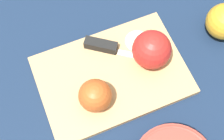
% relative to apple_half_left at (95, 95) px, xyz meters
% --- Properties ---
extents(ground_plane, '(4.00, 4.00, 0.00)m').
position_rel_apple_half_left_xyz_m(ground_plane, '(0.06, 0.03, -0.05)').
color(ground_plane, '#14233D').
extents(cutting_board, '(0.34, 0.26, 0.02)m').
position_rel_apple_half_left_xyz_m(cutting_board, '(0.06, 0.03, -0.04)').
color(cutting_board, tan).
rests_on(cutting_board, ground_plane).
extents(apple_half_left, '(0.07, 0.07, 0.07)m').
position_rel_apple_half_left_xyz_m(apple_half_left, '(0.00, 0.00, 0.00)').
color(apple_half_left, '#AD4C1E').
rests_on(apple_half_left, cutting_board).
extents(apple_half_right, '(0.08, 0.08, 0.08)m').
position_rel_apple_half_left_xyz_m(apple_half_right, '(0.15, 0.02, 0.01)').
color(apple_half_right, red).
rests_on(apple_half_right, cutting_board).
extents(knife, '(0.13, 0.13, 0.02)m').
position_rel_apple_half_left_xyz_m(knife, '(0.08, 0.09, -0.02)').
color(knife, silver).
rests_on(knife, cutting_board).
extents(apple_slice, '(0.05, 0.05, 0.01)m').
position_rel_apple_half_left_xyz_m(apple_slice, '(0.15, 0.06, -0.03)').
color(apple_slice, beige).
rests_on(apple_slice, cutting_board).
extents(apple_whole, '(0.08, 0.08, 0.09)m').
position_rel_apple_half_left_xyz_m(apple_whole, '(0.32, -0.01, -0.01)').
color(apple_whole, gold).
rests_on(apple_whole, ground_plane).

